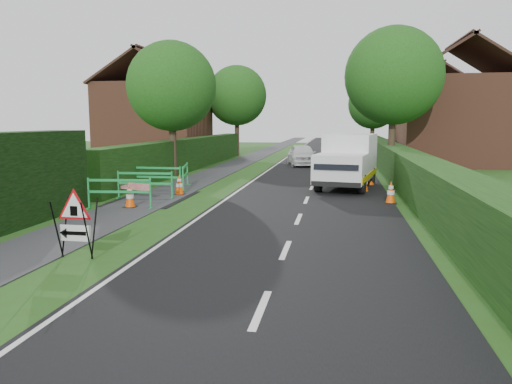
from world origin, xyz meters
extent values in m
plane|color=#2A4F16|center=(0.00, 0.00, 0.00)|extent=(120.00, 120.00, 0.00)
cube|color=black|center=(2.50, 35.00, 0.00)|extent=(6.00, 90.00, 0.02)
cube|color=#2D2D30|center=(-3.00, 35.00, 0.01)|extent=(2.00, 90.00, 0.02)
cube|color=#14380F|center=(-5.00, 22.00, 0.00)|extent=(1.00, 24.00, 1.80)
cube|color=#14380F|center=(6.50, 16.00, 0.00)|extent=(1.20, 50.00, 1.50)
cube|color=brown|center=(-10.00, 30.00, 2.75)|extent=(7.00, 7.00, 5.50)
cube|color=#331E19|center=(-11.75, 30.00, 6.59)|extent=(4.00, 7.40, 2.58)
cube|color=#331E19|center=(-8.25, 30.00, 6.59)|extent=(4.00, 7.40, 2.58)
cube|color=#331E19|center=(-10.00, 30.00, 7.69)|extent=(0.25, 7.40, 0.18)
cube|color=brown|center=(11.00, 28.00, 2.75)|extent=(7.00, 7.00, 5.50)
cube|color=#331E19|center=(9.25, 28.00, 6.59)|extent=(4.00, 7.40, 2.58)
cube|color=#331E19|center=(12.75, 28.00, 6.59)|extent=(4.00, 7.40, 2.58)
cube|color=#331E19|center=(11.00, 28.00, 7.69)|extent=(0.25, 7.40, 0.18)
cube|color=brown|center=(12.00, 42.00, 2.75)|extent=(7.00, 7.00, 5.50)
cube|color=#331E19|center=(10.25, 42.00, 6.59)|extent=(4.00, 7.40, 2.58)
cube|color=#331E19|center=(13.75, 42.00, 6.59)|extent=(4.00, 7.40, 2.58)
cube|color=#331E19|center=(12.00, 42.00, 7.69)|extent=(0.25, 7.40, 0.18)
cylinder|color=#2D2116|center=(-4.60, 18.00, 1.31)|extent=(0.36, 0.36, 2.62)
sphere|color=#1D4211|center=(-4.60, 18.00, 4.50)|extent=(4.40, 4.40, 4.40)
cylinder|color=#2D2116|center=(6.40, 22.00, 1.49)|extent=(0.36, 0.36, 2.97)
sphere|color=#1D4211|center=(6.40, 22.00, 5.18)|extent=(5.20, 5.20, 5.20)
cylinder|color=#2D2116|center=(-4.60, 34.00, 1.40)|extent=(0.36, 0.36, 2.80)
sphere|color=#1D4211|center=(-4.60, 34.00, 4.84)|extent=(4.80, 4.80, 4.80)
cylinder|color=#2D2116|center=(6.40, 38.00, 1.22)|extent=(0.36, 0.36, 2.45)
sphere|color=#1D4211|center=(6.40, 38.00, 4.23)|extent=(4.20, 4.20, 4.20)
cylinder|color=black|center=(-1.95, 3.01, 0.63)|extent=(0.04, 0.38, 1.22)
cylinder|color=black|center=(-1.94, 3.31, 0.63)|extent=(0.04, 0.38, 1.22)
cylinder|color=black|center=(-1.30, 2.99, 0.63)|extent=(0.04, 0.38, 1.22)
cylinder|color=black|center=(-1.29, 3.30, 0.63)|extent=(0.04, 0.38, 1.22)
cube|color=white|center=(-1.62, 3.13, 0.55)|extent=(0.68, 0.04, 0.33)
cube|color=black|center=(-1.62, 3.11, 0.55)|extent=(0.48, 0.02, 0.08)
cone|color=black|center=(-1.88, 3.12, 0.55)|extent=(0.16, 0.20, 0.20)
cube|color=black|center=(-1.62, 3.11, 1.00)|extent=(0.15, 0.01, 0.20)
cube|color=silver|center=(4.09, 15.89, 1.32)|extent=(2.42, 3.36, 1.84)
cube|color=silver|center=(3.68, 13.60, 0.96)|extent=(2.22, 2.28, 1.12)
cube|color=black|center=(3.51, 12.67, 1.24)|extent=(1.69, 0.51, 0.52)
cube|color=yellow|center=(2.99, 15.19, 0.59)|extent=(0.85, 4.63, 0.23)
cube|color=yellow|center=(4.88, 14.85, 0.59)|extent=(0.85, 4.63, 0.23)
cube|color=black|center=(3.51, 12.68, 0.46)|extent=(1.86, 0.44, 0.19)
cylinder|color=black|center=(2.83, 13.71, 0.38)|extent=(0.36, 0.79, 0.76)
cylinder|color=black|center=(4.52, 13.40, 0.38)|extent=(0.36, 0.79, 0.76)
cylinder|color=black|center=(3.37, 16.73, 0.38)|extent=(0.36, 0.79, 0.76)
cylinder|color=black|center=(5.06, 16.42, 0.38)|extent=(0.36, 0.79, 0.76)
cube|color=black|center=(5.37, 11.32, 0.02)|extent=(0.38, 0.38, 0.04)
cone|color=#FE5408|center=(5.37, 11.32, 0.42)|extent=(0.32, 0.32, 0.75)
cylinder|color=white|center=(5.37, 11.32, 0.38)|extent=(0.25, 0.25, 0.14)
cylinder|color=white|center=(5.37, 11.32, 0.56)|extent=(0.17, 0.17, 0.10)
cube|color=black|center=(4.62, 14.07, 0.02)|extent=(0.38, 0.38, 0.04)
cone|color=#FE5408|center=(4.62, 14.07, 0.42)|extent=(0.32, 0.32, 0.75)
cylinder|color=white|center=(4.62, 14.07, 0.38)|extent=(0.25, 0.25, 0.14)
cylinder|color=white|center=(4.62, 14.07, 0.56)|extent=(0.17, 0.17, 0.10)
cube|color=black|center=(4.98, 16.20, 0.02)|extent=(0.38, 0.38, 0.04)
cone|color=#FE5408|center=(4.98, 16.20, 0.42)|extent=(0.32, 0.32, 0.75)
cylinder|color=white|center=(4.98, 16.20, 0.38)|extent=(0.25, 0.25, 0.14)
cylinder|color=white|center=(4.98, 16.20, 0.56)|extent=(0.17, 0.17, 0.10)
cube|color=black|center=(-3.05, 9.09, 0.02)|extent=(0.38, 0.38, 0.04)
cone|color=#FE5408|center=(-3.05, 9.09, 0.42)|extent=(0.32, 0.32, 0.75)
cylinder|color=white|center=(-3.05, 9.09, 0.38)|extent=(0.25, 0.25, 0.14)
cylinder|color=white|center=(-3.05, 9.09, 0.56)|extent=(0.17, 0.17, 0.10)
cube|color=black|center=(-2.37, 12.10, 0.02)|extent=(0.38, 0.38, 0.04)
cone|color=#FE5408|center=(-2.37, 12.10, 0.42)|extent=(0.32, 0.32, 0.75)
cylinder|color=white|center=(-2.37, 12.10, 0.38)|extent=(0.25, 0.25, 0.14)
cylinder|color=white|center=(-2.37, 12.10, 0.56)|extent=(0.17, 0.17, 0.10)
cube|color=#1A9240|center=(-4.29, 8.73, 0.50)|extent=(0.06, 0.06, 1.00)
cube|color=#1A9240|center=(-2.30, 8.97, 0.50)|extent=(0.06, 0.06, 1.00)
cube|color=#1A9240|center=(-3.30, 8.85, 0.92)|extent=(1.99, 0.29, 0.08)
cube|color=#1A9240|center=(-3.30, 8.85, 0.55)|extent=(1.99, 0.29, 0.08)
cube|color=#1A9240|center=(-4.29, 8.73, 0.02)|extent=(0.10, 0.35, 0.04)
cube|color=#1A9240|center=(-2.30, 8.97, 0.02)|extent=(0.10, 0.35, 0.04)
cube|color=#1A9240|center=(-4.31, 10.99, 0.50)|extent=(0.05, 0.05, 1.00)
cube|color=#1A9240|center=(-2.31, 11.10, 0.50)|extent=(0.05, 0.05, 1.00)
cube|color=#1A9240|center=(-3.31, 11.04, 0.92)|extent=(2.00, 0.16, 0.08)
cube|color=#1A9240|center=(-3.31, 11.04, 0.55)|extent=(2.00, 0.16, 0.08)
cube|color=#1A9240|center=(-4.31, 10.99, 0.02)|extent=(0.08, 0.35, 0.04)
cube|color=#1A9240|center=(-2.31, 11.10, 0.02)|extent=(0.08, 0.35, 0.04)
cube|color=#1A9240|center=(-4.64, 13.13, 0.50)|extent=(0.05, 0.05, 1.00)
cube|color=#1A9240|center=(-2.65, 13.08, 0.50)|extent=(0.05, 0.05, 1.00)
cube|color=#1A9240|center=(-3.64, 13.11, 0.92)|extent=(2.00, 0.10, 0.08)
cube|color=#1A9240|center=(-3.64, 13.11, 0.55)|extent=(2.00, 0.10, 0.08)
cube|color=#1A9240|center=(-4.64, 13.13, 0.02)|extent=(0.07, 0.35, 0.04)
cube|color=#1A9240|center=(-2.65, 13.08, 0.02)|extent=(0.07, 0.35, 0.04)
cube|color=#1A9240|center=(-2.53, 13.05, 0.50)|extent=(0.06, 0.06, 1.00)
cube|color=#1A9240|center=(-2.95, 15.01, 0.50)|extent=(0.06, 0.06, 1.00)
cube|color=#1A9240|center=(-2.74, 14.03, 0.92)|extent=(0.47, 1.97, 0.08)
cube|color=#1A9240|center=(-2.74, 14.03, 0.55)|extent=(0.47, 1.97, 0.08)
cube|color=#1A9240|center=(-2.53, 13.05, 0.02)|extent=(0.35, 0.13, 0.04)
cube|color=#1A9240|center=(-2.95, 15.01, 0.02)|extent=(0.35, 0.13, 0.04)
cube|color=red|center=(-3.67, 10.91, 0.00)|extent=(1.43, 0.54, 0.25)
imported|color=silver|center=(1.31, 25.63, 0.68)|extent=(2.35, 4.23, 1.36)
camera|label=1|loc=(3.58, -5.98, 2.78)|focal=35.00mm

